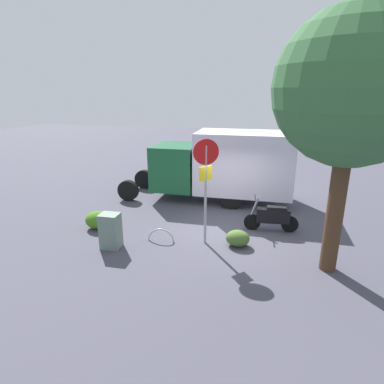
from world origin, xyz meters
name	(u,v)px	position (x,y,z in m)	size (l,w,h in m)	color
ground_plane	(229,231)	(0.00, 0.00, 0.00)	(60.00, 60.00, 0.00)	#474553
box_truck_near	(222,164)	(0.72, -3.17, 1.63)	(7.28, 2.22, 2.97)	black
motorcycle	(272,217)	(-1.41, -0.35, 0.52)	(1.81, 0.55, 1.20)	black
stop_sign	(206,176)	(0.63, 1.05, 2.18)	(0.71, 0.33, 3.27)	#9E9EA3
street_tree	(353,89)	(-2.87, 1.81, 4.61)	(3.63, 3.63, 6.46)	#47301E
utility_cabinet	(111,231)	(3.35, 2.00, 0.54)	(0.57, 0.47, 1.09)	slate
bike_rack_hoop	(161,241)	(2.02, 1.24, 0.00)	(0.85, 0.85, 0.05)	#B7B7BC
shrub_near_sign	(98,220)	(4.45, 0.79, 0.30)	(0.89, 0.73, 0.61)	#3E7519
shrub_mid_verge	(238,238)	(-0.39, 1.01, 0.25)	(0.73, 0.60, 0.50)	#48672C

